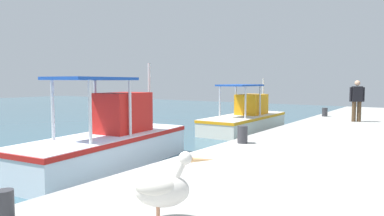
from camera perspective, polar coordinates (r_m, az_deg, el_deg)
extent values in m
cube|color=white|center=(10.19, -13.82, -6.90)|extent=(5.91, 2.52, 0.92)
cube|color=red|center=(10.13, -13.86, -4.78)|extent=(5.95, 2.57, 0.12)
cube|color=red|center=(10.59, -11.37, -0.70)|extent=(1.73, 1.29, 1.18)
cylinder|color=silver|center=(8.65, -16.41, -0.68)|extent=(0.08, 0.08, 1.55)
cylinder|color=silver|center=(9.58, -21.93, -0.34)|extent=(0.08, 0.08, 1.55)
cylinder|color=silver|center=(9.82, -10.15, 0.01)|extent=(0.08, 0.08, 1.55)
cylinder|color=silver|center=(10.65, -15.61, 0.25)|extent=(0.08, 0.08, 1.55)
cube|color=#1E4CB2|center=(9.62, -16.07, 4.67)|extent=(2.47, 1.62, 0.08)
cylinder|color=silver|center=(11.71, -7.01, 2.13)|extent=(0.10, 0.10, 2.12)
torus|color=orange|center=(11.03, -13.56, -0.54)|extent=(0.55, 0.17, 0.54)
cube|color=silver|center=(17.41, 8.70, -2.45)|extent=(6.18, 1.97, 0.76)
cube|color=orange|center=(17.37, 8.71, -1.47)|extent=(6.22, 2.02, 0.12)
cube|color=orange|center=(18.02, 9.77, 0.61)|extent=(1.74, 1.16, 1.02)
cylinder|color=silver|center=(15.78, 8.79, 0.89)|extent=(0.08, 0.08, 1.45)
cylinder|color=silver|center=(16.38, 4.59, 1.05)|extent=(0.08, 0.08, 1.45)
cylinder|color=silver|center=(17.30, 11.12, 1.16)|extent=(0.08, 0.08, 1.45)
cylinder|color=silver|center=(17.85, 7.20, 1.30)|extent=(0.08, 0.08, 1.45)
cube|color=#1E4CB2|center=(16.79, 7.97, 3.72)|extent=(2.51, 1.42, 0.08)
cylinder|color=silver|center=(19.42, 11.64, 2.05)|extent=(0.10, 0.10, 1.84)
torus|color=orange|center=(18.29, 7.99, 0.69)|extent=(0.54, 0.11, 0.54)
cylinder|color=tan|center=(4.21, -5.66, -16.82)|extent=(0.04, 0.04, 0.22)
cylinder|color=tan|center=(4.32, -5.54, -16.24)|extent=(0.04, 0.04, 0.22)
ellipsoid|color=white|center=(4.18, -4.92, -13.34)|extent=(0.64, 0.71, 0.40)
ellipsoid|color=silver|center=(4.16, -5.63, -12.54)|extent=(0.62, 0.66, 0.28)
cylinder|color=white|center=(4.11, -2.25, -10.43)|extent=(0.19, 0.21, 0.27)
sphere|color=white|center=(4.07, -1.10, -8.25)|extent=(0.22, 0.22, 0.16)
cone|color=#F2B272|center=(4.08, 1.74, -8.51)|extent=(0.23, 0.28, 0.07)
cylinder|color=#4C3823|center=(15.66, 25.78, -0.54)|extent=(0.16, 0.16, 0.82)
cylinder|color=#4C3823|center=(15.60, 25.07, -0.53)|extent=(0.16, 0.16, 0.82)
cube|color=black|center=(15.59, 25.51, 2.10)|extent=(0.38, 0.45, 0.62)
cylinder|color=black|center=(15.66, 26.35, 2.01)|extent=(0.10, 0.10, 0.59)
cylinder|color=black|center=(15.53, 24.66, 2.05)|extent=(0.10, 0.10, 0.59)
sphere|color=tan|center=(15.59, 25.56, 3.71)|extent=(0.22, 0.22, 0.22)
cylinder|color=#333338|center=(4.76, -28.41, -13.88)|extent=(0.20, 0.20, 0.36)
cylinder|color=#333338|center=(9.30, 8.30, -4.33)|extent=(0.27, 0.27, 0.46)
cylinder|color=#333338|center=(17.43, 21.00, -0.64)|extent=(0.25, 0.25, 0.40)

